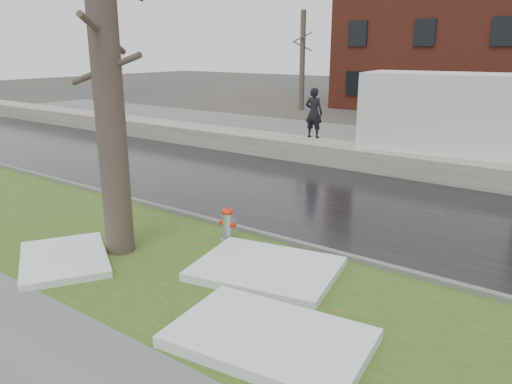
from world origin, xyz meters
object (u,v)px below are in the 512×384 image
Objects in this scene: tree at (107,73)px; box_truck at (475,122)px; fire_hydrant at (228,223)px; worker at (314,113)px.

tree is 0.72× the size of box_truck.
fire_hydrant is at bearing -112.02° from box_truck.
box_truck is at bearing 72.52° from fire_hydrant.
tree is 12.30m from box_truck.
box_truck is at bearing 70.04° from tree.
box_truck reaches higher than worker.
box_truck reaches higher than fire_hydrant.
tree is at bearing 92.48° from worker.
fire_hydrant is at bearing 102.99° from worker.
box_truck is (4.15, 11.41, -1.92)m from tree.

